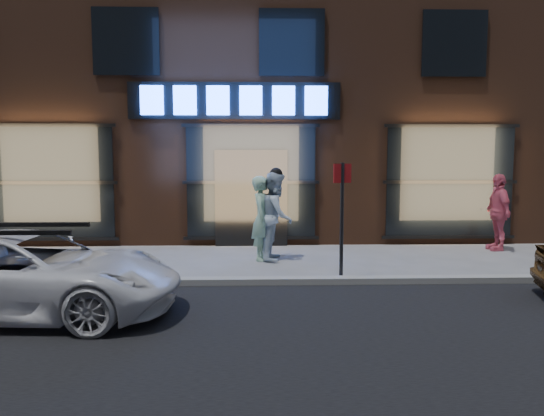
{
  "coord_description": "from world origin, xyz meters",
  "views": [
    {
      "loc": [
        0.11,
        -9.25,
        2.35
      ],
      "look_at": [
        0.45,
        1.6,
        1.2
      ],
      "focal_mm": 35.0,
      "sensor_mm": 36.0,
      "label": 1
    }
  ],
  "objects_px": {
    "man_bowtie": "(262,218)",
    "passerby": "(498,212)",
    "man_cap": "(276,216)",
    "white_suv": "(26,274)",
    "sign_post": "(342,210)"
  },
  "relations": [
    {
      "from": "man_bowtie",
      "to": "passerby",
      "type": "distance_m",
      "value": 5.75
    },
    {
      "from": "man_cap",
      "to": "white_suv",
      "type": "height_order",
      "value": "man_cap"
    },
    {
      "from": "sign_post",
      "to": "white_suv",
      "type": "bearing_deg",
      "value": -175.82
    },
    {
      "from": "man_cap",
      "to": "white_suv",
      "type": "bearing_deg",
      "value": 144.36
    },
    {
      "from": "man_cap",
      "to": "passerby",
      "type": "xyz_separation_m",
      "value": [
        5.36,
        0.96,
        -0.04
      ]
    },
    {
      "from": "passerby",
      "to": "sign_post",
      "type": "height_order",
      "value": "sign_post"
    },
    {
      "from": "passerby",
      "to": "sign_post",
      "type": "relative_size",
      "value": 0.85
    },
    {
      "from": "man_bowtie",
      "to": "sign_post",
      "type": "height_order",
      "value": "sign_post"
    },
    {
      "from": "man_bowtie",
      "to": "passerby",
      "type": "height_order",
      "value": "passerby"
    },
    {
      "from": "man_bowtie",
      "to": "passerby",
      "type": "relative_size",
      "value": 1.0
    },
    {
      "from": "man_bowtie",
      "to": "man_cap",
      "type": "bearing_deg",
      "value": -74.44
    },
    {
      "from": "man_cap",
      "to": "sign_post",
      "type": "distance_m",
      "value": 2.29
    },
    {
      "from": "sign_post",
      "to": "man_cap",
      "type": "bearing_deg",
      "value": 102.13
    },
    {
      "from": "white_suv",
      "to": "man_bowtie",
      "type": "bearing_deg",
      "value": -38.23
    },
    {
      "from": "man_cap",
      "to": "sign_post",
      "type": "relative_size",
      "value": 0.89
    }
  ]
}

